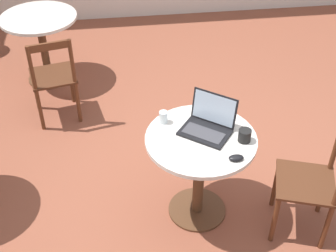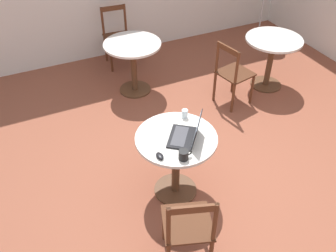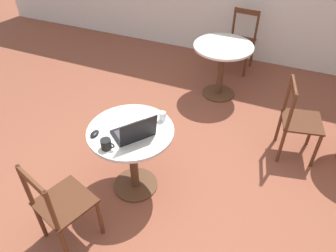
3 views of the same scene
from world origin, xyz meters
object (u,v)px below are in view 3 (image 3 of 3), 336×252
(cafe_table_near, at_px, (132,145))
(mug, at_px, (106,144))
(cafe_table_far, at_px, (222,58))
(chair_mid_left, at_px, (298,121))
(chair_far_back, at_px, (241,41))
(laptop, at_px, (134,132))
(mouse, at_px, (95,134))
(drinking_glass, at_px, (163,116))
(chair_near_front, at_px, (60,206))

(cafe_table_near, distance_m, mug, 0.37)
(cafe_table_far, distance_m, mug, 2.27)
(cafe_table_near, height_order, chair_mid_left, chair_mid_left)
(chair_far_back, xyz_separation_m, mug, (-0.43, -3.07, 0.34))
(cafe_table_far, xyz_separation_m, mug, (-0.37, -2.23, 0.23))
(chair_mid_left, relative_size, laptop, 2.06)
(mouse, xyz_separation_m, drinking_glass, (0.45, 0.41, 0.03))
(chair_far_back, height_order, laptop, laptop)
(chair_far_back, height_order, mug, chair_far_back)
(chair_far_back, bearing_deg, cafe_table_far, -94.03)
(cafe_table_near, relative_size, chair_mid_left, 0.87)
(cafe_table_far, height_order, drinking_glass, drinking_glass)
(cafe_table_near, distance_m, chair_far_back, 2.81)
(mouse, bearing_deg, chair_near_front, -90.48)
(chair_near_front, height_order, chair_far_back, same)
(chair_far_back, xyz_separation_m, mouse, (-0.61, -2.97, 0.31))
(cafe_table_near, bearing_deg, drinking_glass, 48.58)
(cafe_table_near, relative_size, laptop, 1.80)
(chair_near_front, relative_size, chair_far_back, 1.00)
(cafe_table_far, relative_size, drinking_glass, 8.59)
(mouse, bearing_deg, chair_mid_left, 38.78)
(chair_mid_left, height_order, chair_far_back, same)
(chair_near_front, xyz_separation_m, drinking_glass, (0.46, 0.98, 0.34))
(chair_far_back, bearing_deg, mouse, -101.55)
(mouse, distance_m, drinking_glass, 0.61)
(laptop, bearing_deg, mouse, -159.32)
(mouse, xyz_separation_m, mug, (0.18, -0.10, 0.03))
(cafe_table_near, height_order, mug, mug)
(chair_mid_left, distance_m, drinking_glass, 1.49)
(laptop, bearing_deg, cafe_table_far, 83.62)
(chair_mid_left, relative_size, mug, 7.06)
(cafe_table_far, bearing_deg, cafe_table_near, -98.74)
(chair_mid_left, bearing_deg, chair_far_back, 121.02)
(cafe_table_near, xyz_separation_m, chair_mid_left, (1.36, 1.11, -0.11))
(chair_mid_left, height_order, mouse, chair_mid_left)
(laptop, distance_m, drinking_glass, 0.32)
(mouse, bearing_deg, cafe_table_near, 36.22)
(mug, bearing_deg, laptop, 57.53)
(laptop, xyz_separation_m, drinking_glass, (0.13, 0.29, -0.00))
(chair_near_front, relative_size, laptop, 2.06)
(mouse, height_order, drinking_glass, drinking_glass)
(laptop, bearing_deg, mug, -122.47)
(chair_far_back, bearing_deg, chair_mid_left, -58.98)
(cafe_table_near, xyz_separation_m, mouse, (-0.25, -0.18, 0.20))
(cafe_table_far, bearing_deg, laptop, -96.38)
(mug, bearing_deg, cafe_table_far, 80.67)
(cafe_table_near, relative_size, mouse, 7.70)
(cafe_table_far, bearing_deg, chair_near_front, -101.58)
(cafe_table_far, bearing_deg, chair_far_back, 85.97)
(chair_far_back, relative_size, mouse, 8.82)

